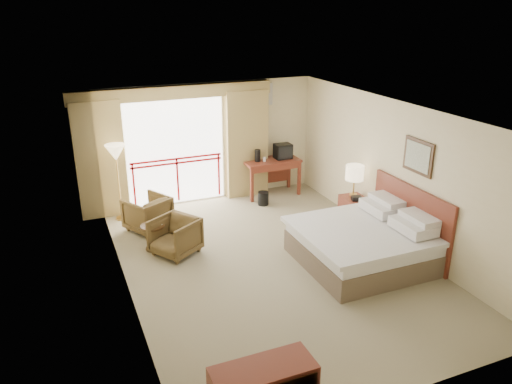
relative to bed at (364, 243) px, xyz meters
name	(u,v)px	position (x,y,z in m)	size (l,w,h in m)	color
floor	(272,263)	(-1.50, 0.60, -0.38)	(7.00, 7.00, 0.00)	gray
ceiling	(274,113)	(-1.50, 0.60, 2.32)	(7.00, 7.00, 0.00)	white
wall_back	(210,142)	(-1.50, 4.10, 0.97)	(5.00, 5.00, 0.00)	beige
wall_front	(408,298)	(-1.50, -2.90, 0.97)	(5.00, 5.00, 0.00)	beige
wall_left	(122,215)	(-4.00, 0.60, 0.97)	(7.00, 7.00, 0.00)	beige
wall_right	(395,174)	(1.00, 0.60, 0.97)	(7.00, 7.00, 0.00)	beige
balcony_door	(176,152)	(-2.30, 4.08, 0.82)	(2.40, 2.40, 0.00)	white
balcony_railing	(177,169)	(-2.30, 4.06, 0.44)	(2.09, 0.03, 1.02)	#A20D11
curtain_left	(100,160)	(-3.95, 3.95, 0.87)	(1.00, 0.26, 2.50)	#997F47
curtain_right	(246,144)	(-0.65, 3.95, 0.87)	(1.00, 0.26, 2.50)	#997F47
valance	(173,92)	(-2.30, 3.98, 2.17)	(4.40, 0.22, 0.28)	#997F47
hvac_vent	(262,94)	(-0.20, 4.07, 1.97)	(0.50, 0.04, 0.50)	silver
bed	(364,243)	(0.00, 0.00, 0.00)	(2.13, 2.06, 0.97)	brown
headboard	(410,220)	(0.96, 0.00, 0.27)	(0.06, 2.10, 1.30)	maroon
framed_art	(418,157)	(0.97, 0.00, 1.47)	(0.04, 0.72, 0.60)	black
nightstand	(353,212)	(0.68, 1.37, -0.06)	(0.45, 0.53, 0.64)	maroon
table_lamp	(355,173)	(0.68, 1.42, 0.76)	(0.36, 0.36, 0.64)	tan
phone	(357,198)	(0.63, 1.22, 0.31)	(0.19, 0.15, 0.09)	black
desk	(270,167)	(-0.11, 3.77, 0.30)	(1.33, 0.64, 0.87)	maroon
tv	(283,151)	(0.19, 3.70, 0.67)	(0.39, 0.31, 0.35)	black
coffee_maker	(258,156)	(-0.46, 3.71, 0.63)	(0.13, 0.13, 0.29)	black
cup	(264,159)	(-0.31, 3.66, 0.54)	(0.07, 0.07, 0.10)	white
wastebasket	(263,198)	(-0.56, 3.16, -0.22)	(0.25, 0.25, 0.31)	black
armchair_far	(149,229)	(-3.24, 2.84, -0.38)	(0.76, 0.78, 0.71)	#48361B
armchair_near	(176,253)	(-2.99, 1.61, -0.38)	(0.74, 0.76, 0.69)	#48361B
side_table	(153,233)	(-3.32, 1.94, -0.04)	(0.45, 0.45, 0.49)	black
book	(153,225)	(-3.32, 1.94, 0.12)	(0.15, 0.21, 0.02)	white
floor_lamp	(116,156)	(-3.66, 3.62, 1.03)	(0.42, 0.42, 1.64)	tan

